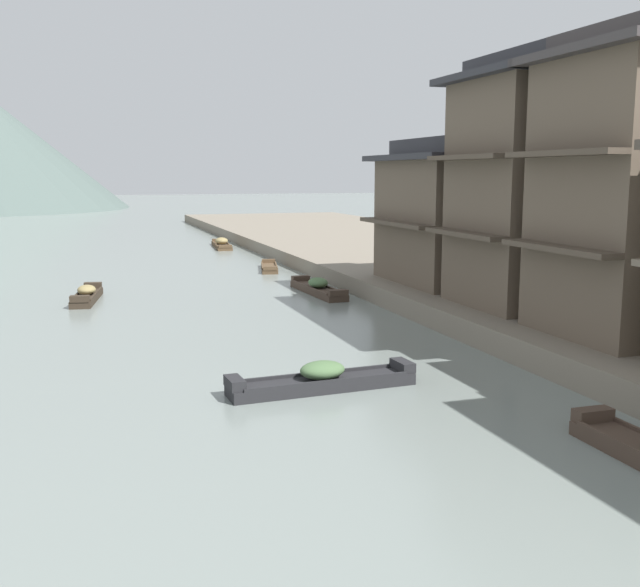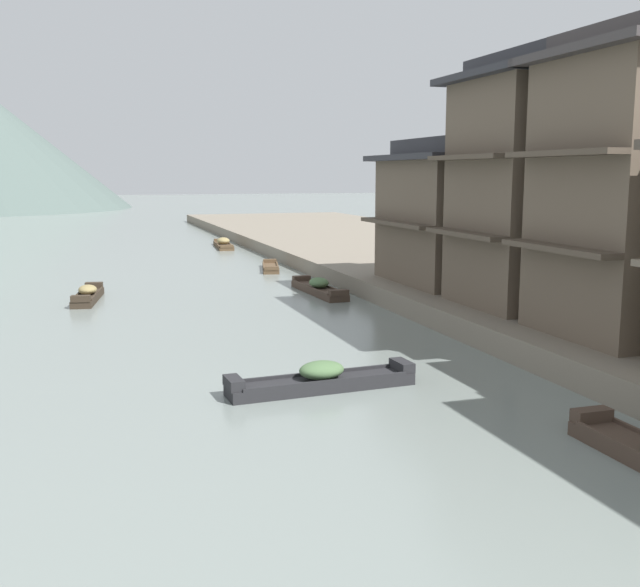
% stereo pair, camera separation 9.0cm
% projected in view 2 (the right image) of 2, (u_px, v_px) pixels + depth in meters
% --- Properties ---
extents(riverbank_right, '(18.00, 110.00, 0.79)m').
position_uv_depth(riverbank_right, '(523.00, 277.00, 36.76)').
color(riverbank_right, slate).
rests_on(riverbank_right, ground).
extents(boat_moored_nearest, '(1.52, 5.59, 0.75)m').
position_uv_depth(boat_moored_nearest, '(223.00, 244.00, 55.71)').
color(boat_moored_nearest, brown).
rests_on(boat_moored_nearest, ground).
extents(boat_moored_third, '(4.98, 1.24, 0.75)m').
position_uv_depth(boat_moored_third, '(322.00, 380.00, 18.96)').
color(boat_moored_third, '#232326').
rests_on(boat_moored_third, ground).
extents(boat_moored_far, '(1.67, 3.94, 0.43)m').
position_uv_depth(boat_moored_far, '(271.00, 267.00, 42.61)').
color(boat_moored_far, brown).
rests_on(boat_moored_far, ground).
extents(boat_midriver_drifting, '(1.22, 5.18, 0.75)m').
position_uv_depth(boat_midriver_drifting, '(319.00, 288.00, 34.19)').
color(boat_midriver_drifting, '#423328').
rests_on(boat_midriver_drifting, ground).
extents(boat_midriver_upstream, '(1.48, 4.20, 0.71)m').
position_uv_depth(boat_midriver_upstream, '(88.00, 295.00, 32.24)').
color(boat_midriver_upstream, '#33281E').
rests_on(boat_midriver_upstream, ground).
extents(house_waterfront_tall, '(5.45, 5.50, 8.74)m').
position_uv_depth(house_waterfront_tall, '(635.00, 185.00, 21.16)').
color(house_waterfront_tall, brown).
rests_on(house_waterfront_tall, riverbank_right).
extents(house_waterfront_narrow, '(5.55, 5.50, 8.74)m').
position_uv_depth(house_waterfront_narrow, '(531.00, 183.00, 26.12)').
color(house_waterfront_narrow, brown).
rests_on(house_waterfront_narrow, riverbank_right).
extents(house_waterfront_far, '(5.60, 7.09, 6.14)m').
position_uv_depth(house_waterfront_far, '(450.00, 213.00, 31.96)').
color(house_waterfront_far, brown).
rests_on(house_waterfront_far, riverbank_right).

